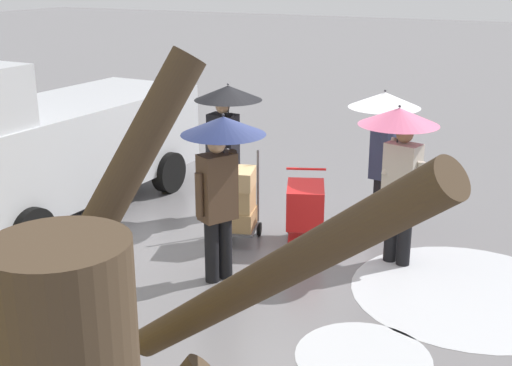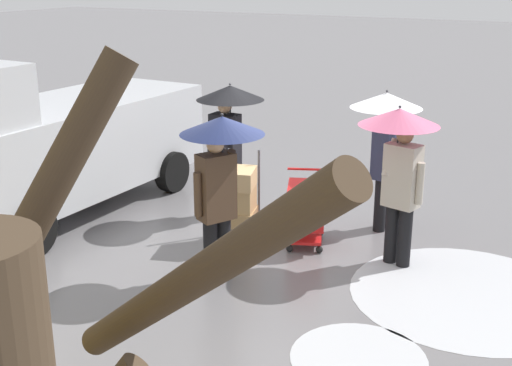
# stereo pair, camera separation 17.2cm
# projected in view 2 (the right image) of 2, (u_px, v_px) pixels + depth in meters

# --- Properties ---
(ground_plane) EXTENTS (90.00, 90.00, 0.00)m
(ground_plane) POSITION_uv_depth(u_px,v_px,m) (262.00, 240.00, 9.81)
(ground_plane) COLOR slate
(slush_patch_near_cluster) EXTENTS (2.83, 2.83, 0.01)m
(slush_patch_near_cluster) POSITION_uv_depth(u_px,v_px,m) (466.00, 294.00, 8.19)
(slush_patch_near_cluster) COLOR silver
(slush_patch_near_cluster) RESTS_ON ground
(slush_patch_far_side) EXTENTS (1.41, 1.41, 0.01)m
(slush_patch_far_side) POSITION_uv_depth(u_px,v_px,m) (358.00, 358.00, 6.85)
(slush_patch_far_side) COLOR silver
(slush_patch_far_side) RESTS_ON ground
(cargo_van_parked_right) EXTENTS (2.28, 5.38, 2.60)m
(cargo_van_parked_right) POSITION_uv_depth(u_px,v_px,m) (49.00, 143.00, 10.53)
(cargo_van_parked_right) COLOR #B7BABF
(cargo_van_parked_right) RESTS_ON ground
(shopping_cart_vendor) EXTENTS (0.82, 0.97, 1.02)m
(shopping_cart_vendor) POSITION_uv_depth(u_px,v_px,m) (306.00, 207.00, 9.52)
(shopping_cart_vendor) COLOR red
(shopping_cart_vendor) RESTS_ON ground
(hand_dolly_boxes) EXTENTS (0.69, 0.82, 1.32)m
(hand_dolly_boxes) POSITION_uv_depth(u_px,v_px,m) (240.00, 201.00, 9.58)
(hand_dolly_boxes) COLOR #515156
(hand_dolly_boxes) RESTS_ON ground
(pedestrian_pink_side) EXTENTS (1.04, 1.04, 2.15)m
(pedestrian_pink_side) POSITION_uv_depth(u_px,v_px,m) (400.00, 149.00, 8.60)
(pedestrian_pink_side) COLOR black
(pedestrian_pink_side) RESTS_ON ground
(pedestrian_black_side) EXTENTS (1.04, 1.04, 2.15)m
(pedestrian_black_side) POSITION_uv_depth(u_px,v_px,m) (386.00, 128.00, 9.72)
(pedestrian_black_side) COLOR black
(pedestrian_black_side) RESTS_ON ground
(pedestrian_white_side) EXTENTS (1.04, 1.04, 2.15)m
(pedestrian_white_side) POSITION_uv_depth(u_px,v_px,m) (220.00, 159.00, 8.16)
(pedestrian_white_side) COLOR black
(pedestrian_white_side) RESTS_ON ground
(pedestrian_far_side) EXTENTS (1.04, 1.04, 2.15)m
(pedestrian_far_side) POSITION_uv_depth(u_px,v_px,m) (228.00, 120.00, 10.29)
(pedestrian_far_side) COLOR black
(pedestrian_far_side) RESTS_ON ground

